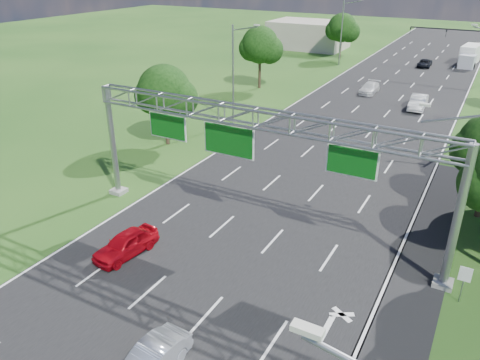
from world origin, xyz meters
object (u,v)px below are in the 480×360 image
Objects in this scene: sign_gantry at (257,128)px; red_coupe at (126,244)px; regulatory_sign at (465,277)px; traffic_signal at (471,41)px; box_truck at (470,56)px.

red_coupe is (-5.42, -5.84, -6.19)m from sign_gantry.
sign_gantry is at bearing 54.85° from red_coupe.
regulatory_sign is 54.37m from traffic_signal.
sign_gantry reaches higher than regulatory_sign.
box_truck is (6.77, 63.18, -5.42)m from sign_gantry.
traffic_signal is at bearing -81.75° from box_truck.
sign_gantry reaches higher than red_coupe.
sign_gantry is at bearing -89.98° from box_truck.
traffic_signal reaches higher than regulatory_sign.
regulatory_sign is at bearing -4.83° from sign_gantry.
sign_gantry is 10.09m from red_coupe.
box_truck is (-5.30, 64.20, -0.04)m from regulatory_sign.
traffic_signal is (-4.92, 54.02, 3.66)m from regulatory_sign.
regulatory_sign is 64.42m from box_truck.
regulatory_sign is 0.17× the size of traffic_signal.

